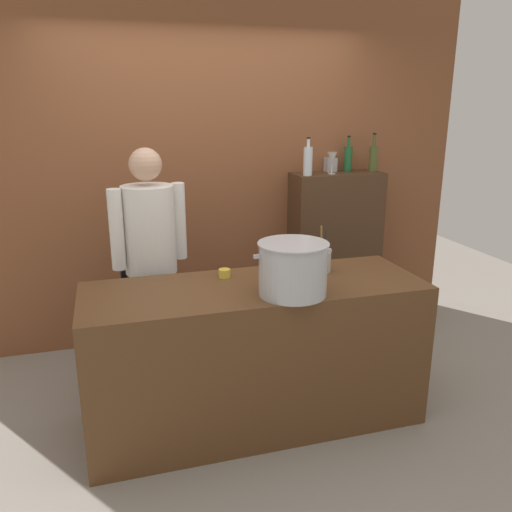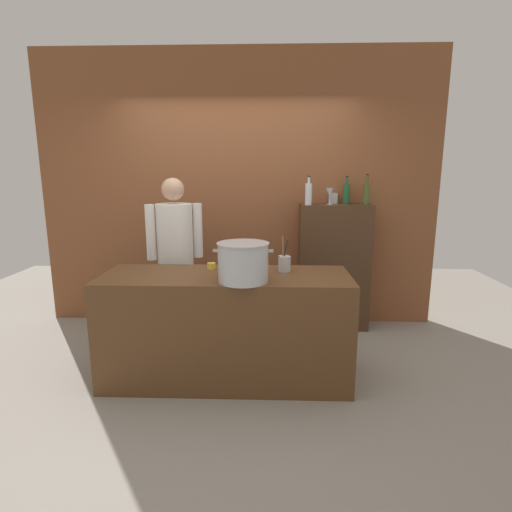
# 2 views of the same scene
# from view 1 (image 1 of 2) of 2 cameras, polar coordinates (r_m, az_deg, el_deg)

# --- Properties ---
(ground_plane) EXTENTS (8.00, 8.00, 0.00)m
(ground_plane) POSITION_cam_1_polar(r_m,az_deg,el_deg) (3.44, -0.05, -17.51)
(ground_plane) COLOR gray
(brick_back_panel) EXTENTS (4.40, 0.10, 3.00)m
(brick_back_panel) POSITION_cam_1_polar(r_m,az_deg,el_deg) (4.23, -5.47, 10.70)
(brick_back_panel) COLOR brown
(brick_back_panel) RESTS_ON ground_plane
(prep_counter) EXTENTS (2.01, 0.70, 0.90)m
(prep_counter) POSITION_cam_1_polar(r_m,az_deg,el_deg) (3.21, -0.05, -10.83)
(prep_counter) COLOR brown
(prep_counter) RESTS_ON ground_plane
(bar_cabinet) EXTENTS (0.76, 0.32, 1.37)m
(bar_cabinet) POSITION_cam_1_polar(r_m,az_deg,el_deg) (4.52, 8.64, 0.42)
(bar_cabinet) COLOR #472D1C
(bar_cabinet) RESTS_ON ground_plane
(chef) EXTENTS (0.51, 0.40, 1.66)m
(chef) POSITION_cam_1_polar(r_m,az_deg,el_deg) (3.50, -11.61, 0.27)
(chef) COLOR black
(chef) RESTS_ON ground_plane
(stockpot_large) EXTENTS (0.45, 0.39, 0.30)m
(stockpot_large) POSITION_cam_1_polar(r_m,az_deg,el_deg) (2.85, 4.10, -1.42)
(stockpot_large) COLOR #B7BABF
(stockpot_large) RESTS_ON prep_counter
(utensil_crock) EXTENTS (0.10, 0.10, 0.30)m
(utensil_crock) POSITION_cam_1_polar(r_m,az_deg,el_deg) (3.27, 7.38, -0.56)
(utensil_crock) COLOR #B7BABF
(utensil_crock) RESTS_ON prep_counter
(butter_jar) EXTENTS (0.07, 0.07, 0.05)m
(butter_jar) POSITION_cam_1_polar(r_m,az_deg,el_deg) (3.16, -3.50, -1.91)
(butter_jar) COLOR yellow
(butter_jar) RESTS_ON prep_counter
(wine_bottle_green) EXTENTS (0.07, 0.07, 0.30)m
(wine_bottle_green) POSITION_cam_1_polar(r_m,az_deg,el_deg) (4.46, 10.16, 10.61)
(wine_bottle_green) COLOR #1E592D
(wine_bottle_green) RESTS_ON bar_cabinet
(wine_bottle_clear) EXTENTS (0.07, 0.07, 0.30)m
(wine_bottle_clear) POSITION_cam_1_polar(r_m,az_deg,el_deg) (4.17, 5.77, 10.48)
(wine_bottle_clear) COLOR silver
(wine_bottle_clear) RESTS_ON bar_cabinet
(wine_bottle_olive) EXTENTS (0.07, 0.07, 0.32)m
(wine_bottle_olive) POSITION_cam_1_polar(r_m,az_deg,el_deg) (4.49, 12.85, 10.54)
(wine_bottle_olive) COLOR #475123
(wine_bottle_olive) RESTS_ON bar_cabinet
(wine_glass_short) EXTENTS (0.08, 0.08, 0.18)m
(wine_glass_short) POSITION_cam_1_polar(r_m,az_deg,el_deg) (4.29, 8.42, 10.61)
(wine_glass_short) COLOR silver
(wine_glass_short) RESTS_ON bar_cabinet
(spice_tin_silver) EXTENTS (0.09, 0.09, 0.11)m
(spice_tin_silver) POSITION_cam_1_polar(r_m,az_deg,el_deg) (4.46, 8.24, 9.99)
(spice_tin_silver) COLOR #B2B2B7
(spice_tin_silver) RESTS_ON bar_cabinet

